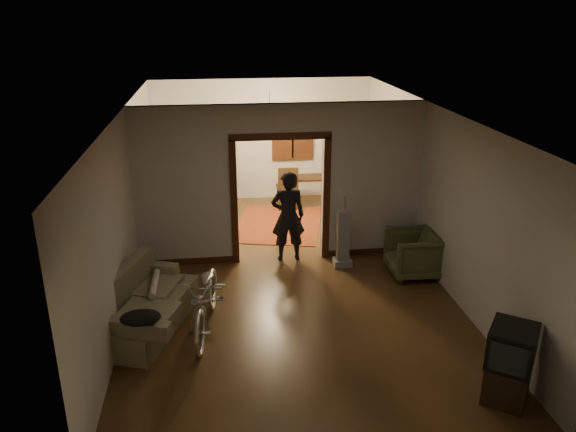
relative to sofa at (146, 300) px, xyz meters
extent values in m
cube|color=#3C2613|center=(2.15, 1.34, -0.44)|extent=(5.00, 8.50, 0.01)
cube|color=white|center=(2.15, 1.34, 2.36)|extent=(5.00, 8.50, 0.01)
cube|color=beige|center=(2.15, 5.59, 0.96)|extent=(5.00, 0.02, 2.80)
cube|color=beige|center=(-0.35, 1.34, 0.96)|extent=(0.02, 8.50, 2.80)
cube|color=beige|center=(4.65, 1.34, 0.96)|extent=(0.02, 8.50, 2.80)
cube|color=beige|center=(2.15, 2.09, 0.96)|extent=(5.00, 0.14, 2.80)
cube|color=#3C1B0D|center=(2.15, 2.09, 0.66)|extent=(1.74, 0.20, 2.32)
cube|color=black|center=(2.85, 5.55, 1.11)|extent=(0.98, 0.06, 1.28)
sphere|color=#FFE0A5|center=(2.15, 3.84, 1.91)|extent=(0.24, 0.24, 0.24)
cube|color=silver|center=(3.20, 2.02, 0.81)|extent=(0.08, 0.01, 0.12)
cube|color=#6C6B48|center=(0.00, 0.00, 0.00)|extent=(1.42, 2.07, 0.87)
cylinder|color=beige|center=(0.10, 0.30, 0.09)|extent=(0.10, 0.79, 0.10)
ellipsoid|color=black|center=(0.05, -0.91, 0.24)|extent=(0.50, 0.38, 0.15)
imported|color=silver|center=(0.85, -0.16, 0.05)|extent=(0.88, 1.91, 0.97)
imported|color=#4A522E|center=(4.30, 1.13, -0.05)|extent=(0.86, 0.84, 0.77)
cube|color=black|center=(4.28, -2.14, -0.20)|extent=(0.68, 0.69, 0.47)
cube|color=black|center=(4.28, -2.14, 0.27)|extent=(0.72, 0.73, 0.47)
cube|color=gray|center=(3.19, 1.63, 0.08)|extent=(0.37, 0.32, 1.02)
imported|color=black|center=(2.28, 2.03, 0.39)|extent=(0.61, 0.41, 1.65)
cube|color=maroon|center=(2.31, 3.77, -0.43)|extent=(2.18, 2.57, 0.02)
cube|color=black|center=(0.95, 4.99, 0.46)|extent=(0.98, 0.68, 1.78)
sphere|color=#1E5972|center=(0.95, 4.99, 1.50)|extent=(0.30, 0.30, 0.30)
cube|color=#311D10|center=(3.10, 4.85, -0.09)|extent=(1.02, 0.73, 0.68)
cube|color=#311D10|center=(2.61, 4.75, 0.07)|extent=(0.54, 0.54, 1.01)
camera|label=1|loc=(1.07, -7.16, 3.84)|focal=35.00mm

